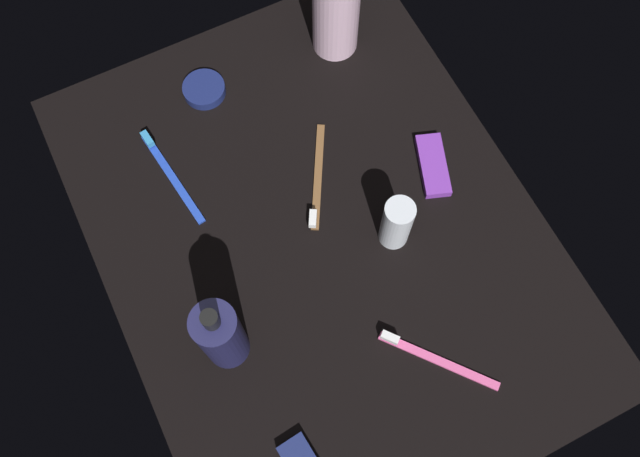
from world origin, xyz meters
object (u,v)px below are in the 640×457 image
object	(u,v)px
toothbrush_brown	(318,181)
toothbrush_blue	(169,172)
cream_tin_left	(204,89)
deodorant_stick	(397,223)
bodywash_bottle	(336,7)
lotion_bottle	(221,336)
toothbrush_pink	(431,357)
snack_bar_purple	(433,165)

from	to	relation	value
toothbrush_brown	toothbrush_blue	size ratio (longest dim) A/B	0.90
toothbrush_blue	cream_tin_left	bearing A→B (deg)	-44.22
toothbrush_brown	cream_tin_left	bearing A→B (deg)	21.95
deodorant_stick	cream_tin_left	distance (cm)	39.39
bodywash_bottle	deodorant_stick	world-z (taller)	bodywash_bottle
lotion_bottle	deodorant_stick	size ratio (longest dim) A/B	1.79
lotion_bottle	deodorant_stick	world-z (taller)	lotion_bottle
deodorant_stick	toothbrush_pink	size ratio (longest dim) A/B	0.72
lotion_bottle	snack_bar_purple	distance (cm)	42.45
toothbrush_blue	snack_bar_purple	distance (cm)	41.31
deodorant_stick	snack_bar_purple	size ratio (longest dim) A/B	1.01
toothbrush_brown	snack_bar_purple	size ratio (longest dim) A/B	1.56
lotion_bottle	bodywash_bottle	distance (cm)	54.08
cream_tin_left	lotion_bottle	bearing A→B (deg)	161.45
toothbrush_pink	cream_tin_left	xyz separation A→B (cm)	(54.48, 11.49, 0.24)
bodywash_bottle	cream_tin_left	distance (cm)	24.95
lotion_bottle	cream_tin_left	bearing A→B (deg)	-18.55
deodorant_stick	toothbrush_brown	bearing A→B (deg)	25.94
snack_bar_purple	toothbrush_brown	bearing A→B (deg)	91.73
cream_tin_left	snack_bar_purple	bearing A→B (deg)	-137.13
toothbrush_pink	snack_bar_purple	world-z (taller)	toothbrush_pink
lotion_bottle	toothbrush_brown	bearing A→B (deg)	-52.77
toothbrush_blue	cream_tin_left	world-z (taller)	toothbrush_blue
bodywash_bottle	cream_tin_left	size ratio (longest dim) A/B	2.88
cream_tin_left	toothbrush_blue	bearing A→B (deg)	135.78
bodywash_bottle	toothbrush_brown	size ratio (longest dim) A/B	1.23
toothbrush_brown	snack_bar_purple	bearing A→B (deg)	-108.11
deodorant_stick	toothbrush_brown	distance (cm)	15.12
lotion_bottle	bodywash_bottle	world-z (taller)	bodywash_bottle
bodywash_bottle	deodorant_stick	bearing A→B (deg)	167.17
toothbrush_blue	toothbrush_brown	bearing A→B (deg)	-120.73
toothbrush_pink	cream_tin_left	bearing A→B (deg)	11.91
bodywash_bottle	toothbrush_blue	bearing A→B (deg)	106.49
toothbrush_brown	toothbrush_blue	xyz separation A→B (cm)	(11.91, 20.04, 0.00)
cream_tin_left	bodywash_bottle	bearing A→B (deg)	-92.23
deodorant_stick	snack_bar_purple	bearing A→B (deg)	-56.68
deodorant_stick	toothbrush_pink	world-z (taller)	deodorant_stick
deodorant_stick	toothbrush_pink	bearing A→B (deg)	167.65
lotion_bottle	cream_tin_left	world-z (taller)	lotion_bottle
toothbrush_blue	bodywash_bottle	bearing A→B (deg)	-73.51
bodywash_bottle	toothbrush_blue	world-z (taller)	bodywash_bottle
bodywash_bottle	toothbrush_pink	distance (cm)	55.55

